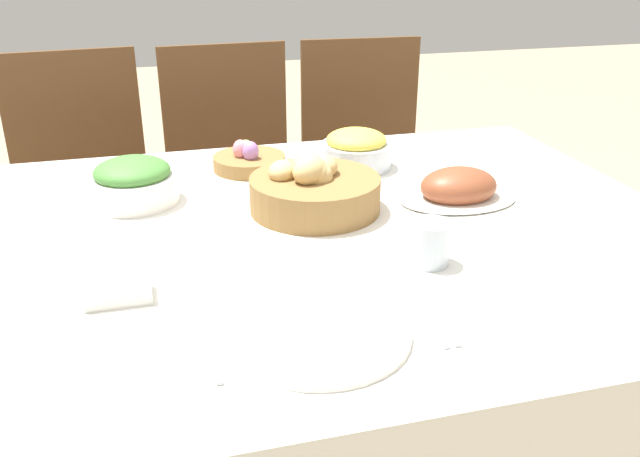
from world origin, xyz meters
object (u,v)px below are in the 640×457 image
Objects in this scene: chair_far_right at (367,174)px; knife at (421,319)px; bread_basket at (314,188)px; butter_dish at (118,291)px; chair_far_left at (86,200)px; green_salad_bowl at (133,182)px; pineapple_bowl at (356,149)px; spoon at (439,317)px; dinner_plate at (319,333)px; fork at (208,350)px; egg_basket at (248,160)px; drinking_cup at (429,243)px; ham_platter at (458,189)px; chair_far_center at (237,186)px.

chair_far_right is 1.38m from knife.
butter_dish is (-0.40, -0.29, -0.03)m from bread_basket.
green_salad_bowl is at bearing -81.99° from chair_far_left.
green_salad_bowl is at bearing -169.46° from pineapple_bowl.
green_salad_bowl reaches higher than spoon.
pineapple_bowl is at bearing 68.23° from dinner_plate.
butter_dish is (-0.45, 0.19, 0.01)m from knife.
bread_basket reaches higher than green_salad_bowl.
fork is at bearing -84.50° from chair_far_left.
chair_far_left is at bearing 109.41° from knife.
egg_basket is at bearing 88.15° from dinner_plate.
drinking_cup reaches higher than egg_basket.
pineapple_bowl is at bearing 75.62° from knife.
chair_far_left is at bearing 129.50° from egg_basket.
chair_far_right is 0.78m from egg_basket.
green_salad_bowl is at bearing -150.96° from egg_basket.
knife is (0.16, 0.00, -0.00)m from dinner_plate.
chair_far_left reaches higher than ham_platter.
fork and spoon have the same top height.
drinking_cup is (0.67, -1.13, 0.28)m from chair_far_left.
dinner_plate is 1.65× the size of knife.
chair_far_center is at bearing 93.61° from bread_basket.
dinner_plate is 0.16m from knife.
chair_far_center is 5.30× the size of egg_basket.
fork is 0.32m from knife.
pineapple_bowl is 0.73m from knife.
chair_far_center is 0.48m from chair_far_left.
green_salad_bowl is 1.16× the size of spoon.
knife is (0.58, -1.31, 0.24)m from chair_far_left.
egg_basket is 0.79m from knife.
pineapple_bowl is at bearing 86.01° from drinking_cup.
fork is at bearing -81.76° from green_salad_bowl.
bread_basket is at bearing -125.14° from pineapple_bowl.
green_salad_bowl is 0.75m from knife.
ham_platter is 1.60× the size of knife.
spoon is 0.19m from drinking_cup.
fork is at bearing -143.23° from ham_platter.
bread_basket is 0.55m from fork.
green_salad_bowl reaches higher than butter_dish.
butter_dish is (-0.28, 0.19, 0.01)m from dinner_plate.
butter_dish is (-0.35, -1.13, 0.26)m from chair_far_center.
chair_far_right is at bearing 47.28° from egg_basket.
ham_platter is 0.62m from dinner_plate.
butter_dish is (-0.48, 0.19, 0.01)m from spoon.
pineapple_bowl is 0.73m from spoon.
spoon is (0.19, 0.00, -0.00)m from dinner_plate.
dinner_plate is at bearing -67.90° from green_salad_bowl.
drinking_cup is 0.53m from butter_dish.
egg_basket is at bearing 106.66° from spoon.
dinner_plate is 3.43× the size of drinking_cup.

